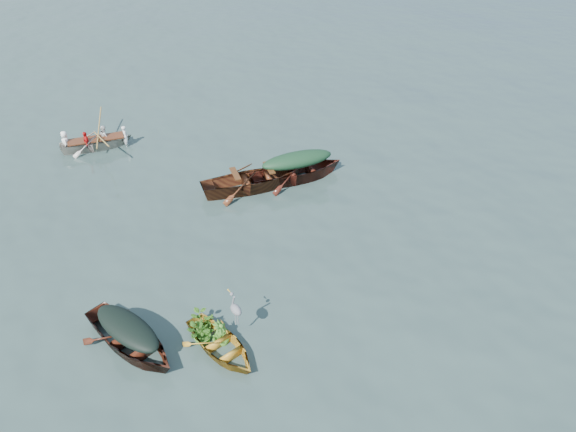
# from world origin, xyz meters

# --- Properties ---
(ground) EXTENTS (140.00, 140.00, 0.00)m
(ground) POSITION_xyz_m (0.00, 0.00, 0.00)
(ground) COLOR #324743
(ground) RESTS_ON ground
(yellow_dinghy) EXTENTS (1.60, 2.97, 0.74)m
(yellow_dinghy) POSITION_xyz_m (-3.75, -1.82, 0.00)
(yellow_dinghy) COLOR gold
(yellow_dinghy) RESTS_ON ground
(dark_covered_boat) EXTENTS (2.42, 4.12, 0.98)m
(dark_covered_boat) POSITION_xyz_m (-5.48, -0.51, 0.00)
(dark_covered_boat) COLOR #461C10
(dark_covered_boat) RESTS_ON ground
(green_tarp_boat) EXTENTS (4.87, 2.40, 1.11)m
(green_tarp_boat) POSITION_xyz_m (2.22, 3.58, 0.00)
(green_tarp_boat) COLOR #481910
(green_tarp_boat) RESTS_ON ground
(open_wooden_boat) EXTENTS (5.14, 2.73, 1.18)m
(open_wooden_boat) POSITION_xyz_m (0.62, 3.93, 0.00)
(open_wooden_boat) COLOR brown
(open_wooden_boat) RESTS_ON ground
(rowed_boat) EXTENTS (3.92, 2.03, 0.86)m
(rowed_boat) POSITION_xyz_m (-2.85, 9.81, 0.00)
(rowed_boat) COLOR beige
(rowed_boat) RESTS_ON ground
(dark_tarp_cover) EXTENTS (1.33, 2.27, 0.40)m
(dark_tarp_cover) POSITION_xyz_m (-5.48, -0.51, 0.69)
(dark_tarp_cover) COLOR black
(dark_tarp_cover) RESTS_ON dark_covered_boat
(green_tarp_cover) EXTENTS (2.68, 1.32, 0.52)m
(green_tarp_cover) POSITION_xyz_m (2.22, 3.58, 0.81)
(green_tarp_cover) COLOR #143220
(green_tarp_cover) RESTS_ON green_tarp_boat
(thwart_benches) EXTENTS (2.61, 1.51, 0.04)m
(thwart_benches) POSITION_xyz_m (0.62, 3.93, 0.61)
(thwart_benches) COLOR #43240F
(thwart_benches) RESTS_ON open_wooden_boat
(heron) EXTENTS (0.33, 0.43, 0.92)m
(heron) POSITION_xyz_m (-3.21, -1.69, 0.83)
(heron) COLOR gray
(heron) RESTS_ON yellow_dinghy
(dinghy_weeds) EXTENTS (0.82, 0.99, 0.60)m
(dinghy_weeds) POSITION_xyz_m (-3.80, -1.27, 0.67)
(dinghy_weeds) COLOR #36741E
(dinghy_weeds) RESTS_ON yellow_dinghy
(rowers) EXTENTS (2.80, 1.64, 0.76)m
(rowers) POSITION_xyz_m (-2.85, 9.81, 0.81)
(rowers) COLOR silver
(rowers) RESTS_ON rowed_boat
(oars) EXTENTS (1.23, 2.67, 0.06)m
(oars) POSITION_xyz_m (-2.85, 9.81, 0.46)
(oars) COLOR olive
(oars) RESTS_ON rowed_boat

